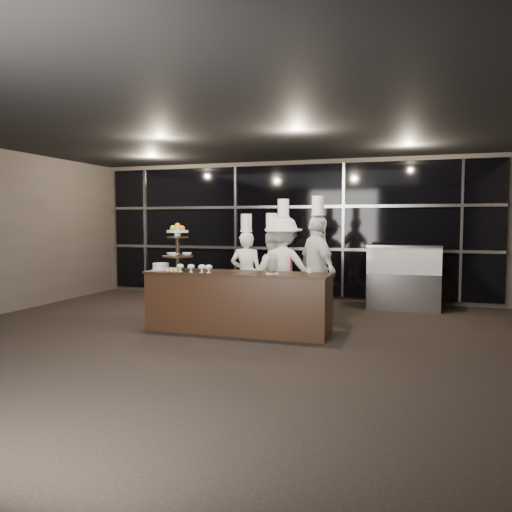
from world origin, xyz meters
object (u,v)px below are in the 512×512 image
(buffet_counter, at_px, (237,302))
(display_stand, at_px, (178,244))
(chef_a, at_px, (246,273))
(chef_b, at_px, (271,275))
(layer_cake, at_px, (161,267))
(display_case, at_px, (404,274))
(chef_c, at_px, (283,268))
(chef_d, at_px, (317,270))

(buffet_counter, distance_m, display_stand, 1.33)
(buffet_counter, height_order, chef_a, chef_a)
(display_stand, bearing_deg, chef_b, 41.28)
(layer_cake, relative_size, display_case, 0.22)
(display_stand, relative_size, chef_c, 0.36)
(chef_b, bearing_deg, chef_a, -179.83)
(display_case, relative_size, chef_d, 0.65)
(layer_cake, distance_m, chef_b, 1.88)
(display_stand, distance_m, layer_cake, 0.46)
(buffet_counter, bearing_deg, display_stand, -179.99)
(buffet_counter, bearing_deg, layer_cake, -177.75)
(layer_cake, bearing_deg, display_case, 38.34)
(buffet_counter, xyz_separation_m, layer_cake, (-1.27, -0.05, 0.51))
(display_case, xyz_separation_m, chef_c, (-1.93, -1.71, 0.20))
(chef_c, bearing_deg, chef_a, -177.01)
(chef_b, distance_m, chef_d, 0.89)
(chef_c, height_order, chef_d, chef_d)
(display_case, height_order, chef_b, chef_b)
(chef_a, height_order, chef_c, chef_c)
(display_stand, xyz_separation_m, layer_cake, (-0.27, -0.05, -0.37))
(display_stand, distance_m, chef_a, 1.43)
(layer_cake, height_order, chef_d, chef_d)
(buffet_counter, distance_m, chef_b, 1.14)
(display_case, xyz_separation_m, chef_b, (-2.13, -1.74, 0.09))
(display_case, bearing_deg, display_stand, -139.99)
(chef_a, bearing_deg, buffet_counter, -78.13)
(display_stand, distance_m, chef_b, 1.73)
(display_stand, relative_size, chef_a, 0.41)
(buffet_counter, height_order, display_case, display_case)
(display_case, distance_m, chef_b, 2.75)
(chef_d, bearing_deg, chef_c, 156.34)
(display_stand, xyz_separation_m, chef_a, (0.77, 1.08, -0.55))
(chef_a, xyz_separation_m, chef_b, (0.45, 0.00, -0.01))
(display_case, xyz_separation_m, chef_d, (-1.29, -1.99, 0.22))
(display_stand, xyz_separation_m, chef_b, (1.23, 1.08, -0.56))
(display_stand, relative_size, chef_d, 0.36)
(chef_c, bearing_deg, layer_cake, -145.60)
(buffet_counter, relative_size, display_case, 2.08)
(buffet_counter, relative_size, chef_c, 1.38)
(layer_cake, distance_m, chef_a, 1.55)
(layer_cake, distance_m, chef_d, 2.50)
(chef_b, height_order, chef_c, chef_c)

